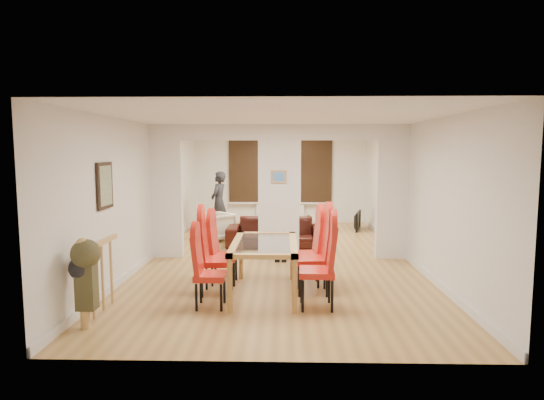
{
  "coord_description": "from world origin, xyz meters",
  "views": [
    {
      "loc": [
        0.09,
        -8.82,
        2.09
      ],
      "look_at": [
        -0.15,
        0.6,
        1.07
      ],
      "focal_mm": 30.0,
      "sensor_mm": 36.0,
      "label": 1
    }
  ],
  "objects_px": {
    "television": "(355,221)",
    "bottle": "(308,220)",
    "dining_chair_lb": "(217,255)",
    "dining_chair_la": "(210,270)",
    "coffee_table": "(299,230)",
    "bowl": "(299,224)",
    "sofa": "(276,232)",
    "dining_chair_lc": "(224,251)",
    "armchair": "(216,227)",
    "dining_chair_rc": "(306,250)",
    "dining_table": "(265,268)",
    "person": "(219,202)",
    "dining_chair_ra": "(317,265)",
    "dining_chair_rb": "(313,254)"
  },
  "relations": [
    {
      "from": "dining_table",
      "to": "dining_chair_rb",
      "type": "relative_size",
      "value": 1.41
    },
    {
      "from": "sofa",
      "to": "dining_chair_la",
      "type": "bearing_deg",
      "value": -101.13
    },
    {
      "from": "armchair",
      "to": "dining_chair_ra",
      "type": "bearing_deg",
      "value": -20.98
    },
    {
      "from": "dining_table",
      "to": "person",
      "type": "height_order",
      "value": "person"
    },
    {
      "from": "dining_table",
      "to": "dining_chair_la",
      "type": "xyz_separation_m",
      "value": [
        -0.7,
        -0.57,
        0.12
      ]
    },
    {
      "from": "dining_table",
      "to": "armchair",
      "type": "height_order",
      "value": "dining_table"
    },
    {
      "from": "television",
      "to": "coffee_table",
      "type": "bearing_deg",
      "value": 133.63
    },
    {
      "from": "television",
      "to": "coffee_table",
      "type": "relative_size",
      "value": 0.79
    },
    {
      "from": "dining_chair_ra",
      "to": "dining_chair_rb",
      "type": "height_order",
      "value": "dining_chair_rb"
    },
    {
      "from": "sofa",
      "to": "bottle",
      "type": "xyz_separation_m",
      "value": [
        0.8,
        1.35,
        0.07
      ]
    },
    {
      "from": "bowl",
      "to": "dining_chair_la",
      "type": "bearing_deg",
      "value": -104.62
    },
    {
      "from": "television",
      "to": "dining_chair_ra",
      "type": "bearing_deg",
      "value": -178.31
    },
    {
      "from": "armchair",
      "to": "dining_chair_rc",
      "type": "bearing_deg",
      "value": -16.06
    },
    {
      "from": "television",
      "to": "bottle",
      "type": "bearing_deg",
      "value": 136.93
    },
    {
      "from": "dining_chair_lb",
      "to": "dining_chair_rb",
      "type": "xyz_separation_m",
      "value": [
        1.4,
        0.07,
        0.01
      ]
    },
    {
      "from": "dining_chair_la",
      "to": "dining_chair_lc",
      "type": "bearing_deg",
      "value": 87.65
    },
    {
      "from": "television",
      "to": "bottle",
      "type": "height_order",
      "value": "bottle"
    },
    {
      "from": "television",
      "to": "bowl",
      "type": "bearing_deg",
      "value": 134.38
    },
    {
      "from": "dining_table",
      "to": "bottle",
      "type": "height_order",
      "value": "dining_table"
    },
    {
      "from": "dining_chair_lb",
      "to": "television",
      "type": "height_order",
      "value": "dining_chair_lb"
    },
    {
      "from": "dining_chair_rc",
      "to": "bowl",
      "type": "height_order",
      "value": "dining_chair_rc"
    },
    {
      "from": "dining_chair_lc",
      "to": "bowl",
      "type": "distance_m",
      "value": 4.37
    },
    {
      "from": "dining_chair_lc",
      "to": "bottle",
      "type": "height_order",
      "value": "dining_chair_lc"
    },
    {
      "from": "television",
      "to": "bowl",
      "type": "distance_m",
      "value": 1.73
    },
    {
      "from": "dining_table",
      "to": "person",
      "type": "relative_size",
      "value": 1.06
    },
    {
      "from": "dining_chair_lb",
      "to": "bottle",
      "type": "bearing_deg",
      "value": 69.1
    },
    {
      "from": "dining_chair_rb",
      "to": "dining_chair_rc",
      "type": "distance_m",
      "value": 0.43
    },
    {
      "from": "dining_chair_lc",
      "to": "bowl",
      "type": "bearing_deg",
      "value": 77.84
    },
    {
      "from": "dining_chair_lc",
      "to": "dining_table",
      "type": "bearing_deg",
      "value": -33.56
    },
    {
      "from": "dining_table",
      "to": "coffee_table",
      "type": "height_order",
      "value": "dining_table"
    },
    {
      "from": "dining_chair_lc",
      "to": "bottle",
      "type": "bearing_deg",
      "value": 75.22
    },
    {
      "from": "dining_table",
      "to": "dining_chair_rc",
      "type": "xyz_separation_m",
      "value": [
        0.63,
        0.5,
        0.17
      ]
    },
    {
      "from": "dining_chair_lb",
      "to": "bowl",
      "type": "bearing_deg",
      "value": 71.49
    },
    {
      "from": "dining_chair_ra",
      "to": "dining_chair_la",
      "type": "bearing_deg",
      "value": -176.37
    },
    {
      "from": "person",
      "to": "television",
      "type": "xyz_separation_m",
      "value": [
        3.57,
        0.45,
        -0.54
      ]
    },
    {
      "from": "person",
      "to": "television",
      "type": "distance_m",
      "value": 3.64
    },
    {
      "from": "armchair",
      "to": "dining_chair_rb",
      "type": "bearing_deg",
      "value": -17.82
    },
    {
      "from": "dining_chair_la",
      "to": "bowl",
      "type": "distance_m",
      "value": 5.44
    },
    {
      "from": "television",
      "to": "coffee_table",
      "type": "distance_m",
      "value": 1.71
    },
    {
      "from": "dining_chair_la",
      "to": "dining_chair_rc",
      "type": "xyz_separation_m",
      "value": [
        1.33,
        1.07,
        0.05
      ]
    },
    {
      "from": "dining_chair_ra",
      "to": "bowl",
      "type": "relative_size",
      "value": 5.49
    },
    {
      "from": "bottle",
      "to": "dining_chair_rb",
      "type": "bearing_deg",
      "value": -92.41
    },
    {
      "from": "dining_chair_la",
      "to": "armchair",
      "type": "distance_m",
      "value": 4.63
    },
    {
      "from": "dining_chair_lb",
      "to": "dining_chair_rc",
      "type": "bearing_deg",
      "value": 18.28
    },
    {
      "from": "bowl",
      "to": "bottle",
      "type": "bearing_deg",
      "value": 12.8
    },
    {
      "from": "armchair",
      "to": "television",
      "type": "height_order",
      "value": "armchair"
    },
    {
      "from": "dining_chair_lc",
      "to": "dining_chair_ra",
      "type": "distance_m",
      "value": 1.76
    },
    {
      "from": "coffee_table",
      "to": "bottle",
      "type": "distance_m",
      "value": 0.34
    },
    {
      "from": "dining_chair_la",
      "to": "coffee_table",
      "type": "xyz_separation_m",
      "value": [
        1.38,
        5.29,
        -0.38
      ]
    },
    {
      "from": "sofa",
      "to": "dining_table",
      "type": "bearing_deg",
      "value": -91.39
    }
  ]
}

